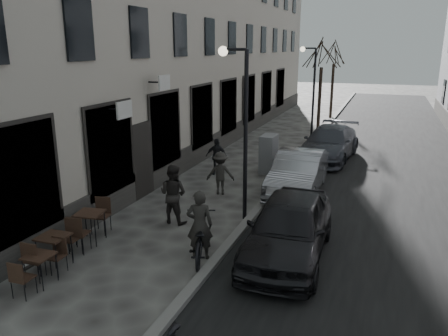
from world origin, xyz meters
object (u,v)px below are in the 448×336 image
Objects in this scene: tree_near at (322,54)px; bistro_set_c at (90,224)px; utility_cabinet at (269,154)px; pedestrian_far at (216,156)px; bistro_set_a at (40,266)px; sign_board at (27,248)px; pedestrian_mid at (220,173)px; car_near at (289,227)px; bistro_set_b at (54,248)px; bicycle at (200,238)px; tree_far at (334,53)px; car_far at (329,143)px; car_mid at (298,173)px; streetlamp_far at (311,84)px; pedestrian_near at (173,194)px; streetlamp_near at (240,116)px.

bistro_set_c is at bearing -100.32° from tree_near.
utility_cabinet is 1.04× the size of pedestrian_far.
sign_board reaches higher than bistro_set_a.
pedestrian_mid is 0.33× the size of car_near.
bistro_set_b is at bearing -104.77° from utility_cabinet.
bistro_set_c is at bearing -107.81° from utility_cabinet.
pedestrian_mid is (-1.28, 4.77, 0.23)m from bicycle.
utility_cabinet is (-0.57, -15.68, -3.88)m from tree_far.
pedestrian_mid is (1.50, 7.15, 0.33)m from bistro_set_a.
bicycle is (-0.15, -17.82, -4.13)m from tree_near.
tree_near reaches higher than utility_cabinet.
sign_board is 6.99m from pedestrian_mid.
car_mid is at bearing -88.86° from car_far.
tree_far is at bearing 74.72° from pedestrian_far.
bistro_set_a is at bearing -28.69° from sign_board.
car_near is 5.09m from car_mid.
car_far is at bearing -66.36° from streetlamp_far.
bistro_set_a is at bearing 80.12° from pedestrian_near.
bistro_set_b is at bearing 13.44° from sign_board.
tree_near is at bearing 79.48° from bistro_set_a.
bistro_set_c is at bearing 52.45° from pedestrian_mid.
tree_far reaches higher than pedestrian_far.
streetlamp_far is 2.49× the size of bicycle.
bistro_set_b is 1.08× the size of pedestrian_far.
tree_near is 11.73m from pedestrian_far.
pedestrian_mid is at bearing -109.21° from car_far.
streetlamp_far is 10.43m from pedestrian_mid.
streetlamp_near reaches higher than bistro_set_c.
tree_near reaches higher than pedestrian_mid.
car_far reaches higher than bicycle.
streetlamp_near is at bearing -90.28° from tree_near.
tree_near is 20.41m from sign_board.
pedestrian_near is 3.81m from car_near.
streetlamp_near is 5.12m from bistro_set_c.
streetlamp_near is 3.59× the size of bistro_set_a.
car_far reaches higher than bistro_set_c.
sign_board is at bearing -108.42° from utility_cabinet.
pedestrian_far is at bearing -102.93° from tree_near.
car_mid is at bearing -82.44° from streetlamp_far.
sign_board is 8.92m from pedestrian_far.
car_mid is (1.69, -2.27, -0.04)m from utility_cabinet.
tree_far reaches higher than bistro_set_a.
pedestrian_mid is at bearing 72.97° from bistro_set_b.
car_far is (1.51, -12.62, -3.91)m from tree_far.
tree_far is (0.07, 9.00, 1.50)m from streetlamp_far.
pedestrian_near is at bearing 72.61° from bistro_set_a.
pedestrian_far is at bearing -82.50° from pedestrian_mid.
bistro_set_c is 8.74m from utility_cabinet.
bicycle is 0.39× the size of car_far.
tree_near reaches higher than pedestrian_near.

